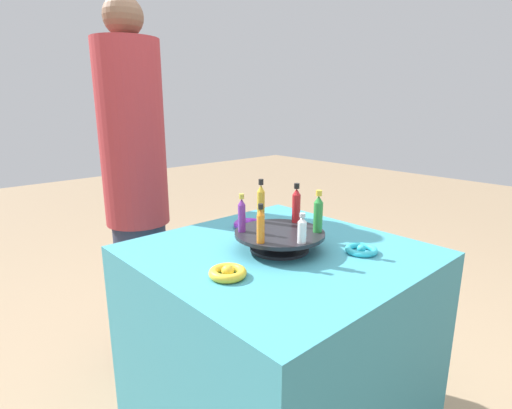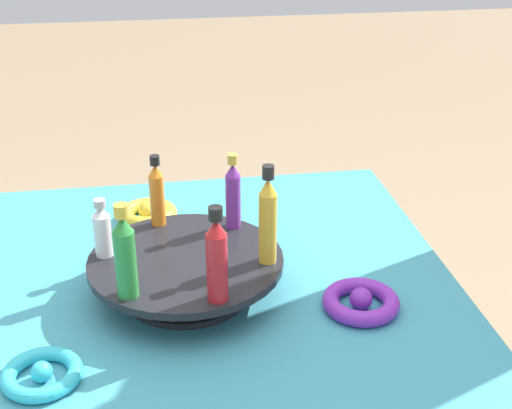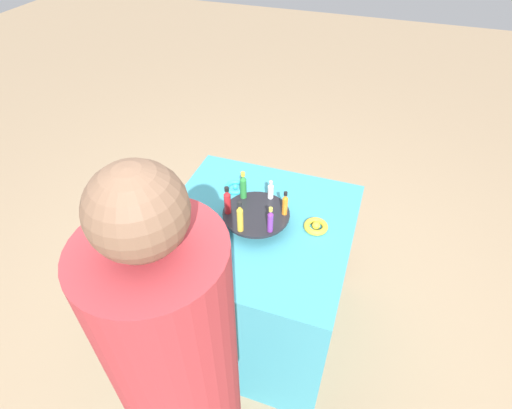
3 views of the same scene
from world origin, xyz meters
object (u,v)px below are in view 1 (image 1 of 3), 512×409
Objects in this scene: bottle_red at (296,205)px; ribbon_bow_teal at (361,250)px; display_stand at (280,238)px; bottle_gold at (261,203)px; bottle_green at (318,213)px; ribbon_bow_purple at (248,224)px; bottle_purple at (242,214)px; ribbon_bow_gold at (228,273)px; person_figure at (137,192)px; bottle_orange at (261,225)px; bottle_clear at (302,229)px.

bottle_red is 0.26m from ribbon_bow_teal.
display_stand is 0.15m from bottle_gold.
bottle_green is 1.21× the size of ribbon_bow_purple.
bottle_purple is 0.24m from ribbon_bow_gold.
ribbon_bow_gold is 0.90m from person_figure.
person_figure is at bearing -168.99° from bottle_green.
bottle_orange is at bearing -73.11° from bottle_red.
bottle_clear is 0.05× the size of person_figure.
bottle_gold is (-0.12, 0.03, 0.09)m from display_stand.
bottle_purple is (-0.17, -0.18, -0.01)m from bottle_green.
bottle_green is (0.05, 0.21, 0.01)m from bottle_orange.
display_stand is 0.17× the size of person_figure.
ribbon_bow_teal is at bearing 69.17° from bottle_clear.
bottle_clear is 0.81× the size of ribbon_bow_purple.
bottle_red reaches higher than display_stand.
ribbon_bow_purple is at bearing 10.29° from person_figure.
bottle_purple is 0.75m from person_figure.
bottle_clear is 0.73× the size of bottle_purple.
display_stand is 0.15m from bottle_purple.
bottle_red is at bearing 106.89° from display_stand.
display_stand is 2.77× the size of ribbon_bow_gold.
bottle_orange is 1.05× the size of ribbon_bow_purple.
bottle_purple is at bearing -136.68° from ribbon_bow_teal.
ribbon_bow_purple is (-0.44, -0.09, 0.00)m from ribbon_bow_teal.
bottle_green is 0.18m from ribbon_bow_teal.
bottle_gold reaches higher than bottle_clear.
bottle_orange is 0.87m from person_figure.
bottle_orange is 0.21m from bottle_green.
person_figure is (-1.03, -0.26, 0.06)m from ribbon_bow_teal.
bottle_clear is 0.95m from person_figure.
bottle_gold reaches higher than ribbon_bow_gold.
bottle_gold is at bearing 121.16° from ribbon_bow_gold.
display_stand is 0.15m from bottle_green.
bottle_red is at bearing 166.89° from bottle_green.
bottle_red is 0.08× the size of person_figure.
person_figure is (-0.88, 0.17, 0.05)m from ribbon_bow_gold.
bottle_clear is at bearing 16.89° from bottle_purple.
ribbon_bow_gold is (-0.03, -0.35, -0.11)m from bottle_green.
ribbon_bow_gold is (0.02, -0.14, -0.10)m from bottle_orange.
bottle_orange is at bearing -43.11° from bottle_gold.
bottle_clear is 0.21m from bottle_red.
bottle_red reaches higher than bottle_clear.
bottle_orange reaches higher than ribbon_bow_teal.
ribbon_bow_gold is (0.17, -0.28, -0.12)m from bottle_gold.
bottle_clear is 0.25m from bottle_gold.
ribbon_bow_teal is (0.14, 0.43, -0.00)m from ribbon_bow_gold.
bottle_purple is 1.19× the size of ribbon_bow_gold.
bottle_purple is 0.07× the size of person_figure.
bottle_gold is at bearing -22.89° from ribbon_bow_purple.
ribbon_bow_purple is at bearing 144.95° from bottle_orange.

